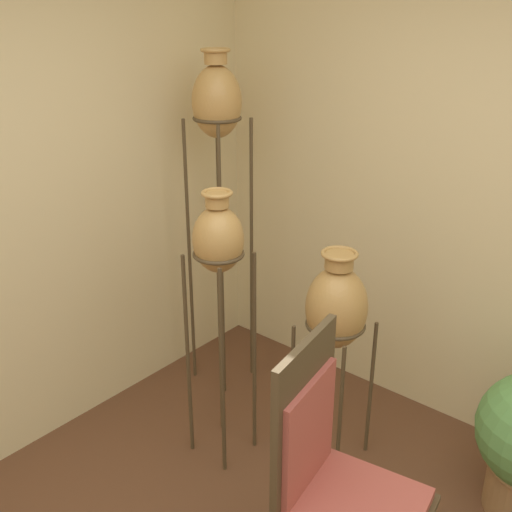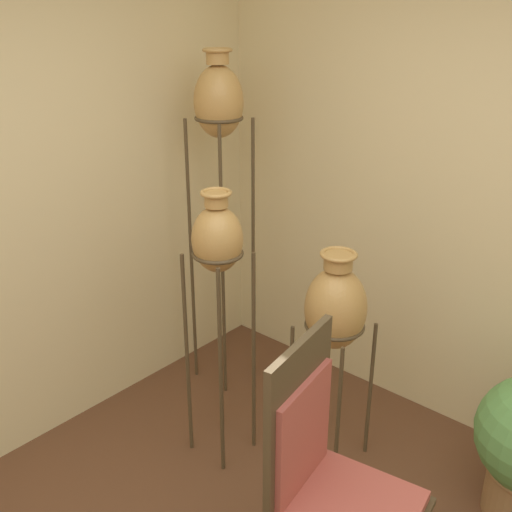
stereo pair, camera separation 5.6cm
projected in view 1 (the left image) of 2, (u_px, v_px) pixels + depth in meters
The scene contains 4 objects.
vase_stand_tall at pixel (217, 114), 3.26m from camera, with size 0.28×0.28×2.02m.
vase_stand_medium at pixel (218, 248), 2.81m from camera, with size 0.26×0.26×1.45m.
vase_stand_short at pixel (336, 309), 2.89m from camera, with size 0.31×0.31×1.17m.
chair at pixel (334, 473), 2.23m from camera, with size 0.55×0.57×1.15m.
Camera 1 is at (-0.98, -0.70, 2.24)m, focal length 42.00 mm.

